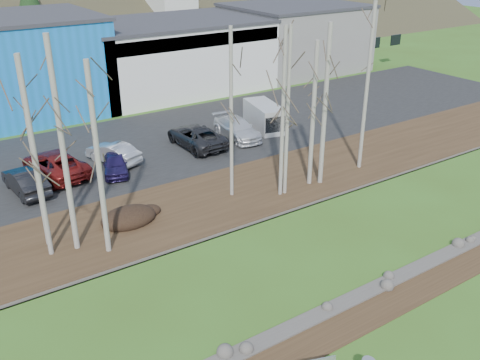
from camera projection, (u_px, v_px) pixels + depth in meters
dirt_strip at (332, 331)px, 21.20m from camera, size 80.00×1.80×0.03m
near_bank_rocks at (315, 318)px, 21.96m from camera, size 80.00×0.80×0.50m
river at (257, 270)px, 25.05m from camera, size 80.00×8.00×0.90m
far_bank_rocks at (212, 234)px, 28.15m from camera, size 80.00×0.80×0.46m
far_bank at (183, 209)px, 30.53m from camera, size 80.00×7.00×0.15m
parking_lot at (114, 153)px, 38.45m from camera, size 80.00×14.00×0.14m
building_white at (171, 55)px, 53.70m from camera, size 18.36×12.24×6.80m
building_grey at (294, 37)px, 61.73m from camera, size 14.28×12.24×7.30m
dirt_mound at (129, 217)px, 28.88m from camera, size 3.07×2.17×0.60m
birch_1 at (33, 156)px, 24.96m from camera, size 0.19×0.19×9.51m
birch_2 at (63, 150)px, 24.45m from camera, size 0.27×0.27×10.46m
birch_3 at (36, 162)px, 24.10m from camera, size 0.23×0.23×9.73m
birch_4 at (98, 162)px, 24.42m from camera, size 0.26×0.26×9.42m
birch_5 at (231, 116)px, 30.03m from camera, size 0.21×0.21×9.87m
birch_6 at (283, 115)px, 30.09m from camera, size 0.22×0.22×9.90m
birch_7 at (325, 107)px, 31.65m from camera, size 0.28×0.28×9.80m
birch_8 at (313, 115)px, 31.73m from camera, size 0.26×0.26×8.85m
birch_9 at (368, 78)px, 33.41m from camera, size 0.24×0.24×12.06m
birch_10 at (287, 114)px, 30.26m from camera, size 0.22×0.22×9.90m
car_0 at (26, 181)px, 32.06m from camera, size 1.99×4.66×1.50m
car_1 at (55, 164)px, 34.31m from camera, size 3.53×6.06×1.59m
car_2 at (115, 164)px, 34.76m from camera, size 2.70×4.07×1.29m
car_3 at (113, 153)px, 36.36m from camera, size 2.85×4.48×1.40m
car_4 at (196, 136)px, 39.14m from camera, size 2.65×5.65×1.56m
car_5 at (237, 128)px, 40.84m from camera, size 2.49×5.27×1.48m
van_white at (265, 117)px, 42.63m from camera, size 2.86×4.86×1.99m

